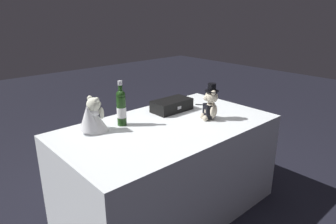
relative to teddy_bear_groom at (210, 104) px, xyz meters
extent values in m
plane|color=black|center=(-0.32, 0.13, -0.85)|extent=(12.00, 12.00, 0.00)
cube|color=white|center=(-0.32, 0.13, -0.48)|extent=(1.62, 0.91, 0.73)
ellipsoid|color=beige|center=(0.01, 0.00, -0.05)|extent=(0.10, 0.09, 0.14)
cube|color=black|center=(-0.02, 0.01, -0.05)|extent=(0.08, 0.10, 0.10)
sphere|color=beige|center=(0.01, 0.00, 0.06)|extent=(0.10, 0.10, 0.10)
sphere|color=beige|center=(-0.03, 0.02, 0.05)|extent=(0.04, 0.04, 0.04)
sphere|color=beige|center=(0.02, 0.03, 0.10)|extent=(0.04, 0.04, 0.04)
sphere|color=beige|center=(-0.01, -0.03, 0.10)|extent=(0.04, 0.04, 0.04)
ellipsoid|color=beige|center=(0.02, 0.05, -0.04)|extent=(0.03, 0.03, 0.08)
ellipsoid|color=beige|center=(-0.03, -0.05, -0.04)|extent=(0.03, 0.03, 0.08)
sphere|color=beige|center=(-0.03, 0.05, -0.10)|extent=(0.04, 0.04, 0.04)
sphere|color=beige|center=(-0.06, 0.00, -0.10)|extent=(0.04, 0.04, 0.04)
cylinder|color=black|center=(0.01, 0.00, 0.11)|extent=(0.11, 0.11, 0.01)
cylinder|color=black|center=(0.01, 0.00, 0.14)|extent=(0.06, 0.06, 0.06)
cone|color=white|center=(-0.78, 0.38, -0.04)|extent=(0.19, 0.19, 0.15)
ellipsoid|color=white|center=(-0.78, 0.38, 0.02)|extent=(0.08, 0.07, 0.07)
sphere|color=silver|center=(-0.78, 0.38, 0.07)|extent=(0.10, 0.10, 0.10)
sphere|color=silver|center=(-0.74, 0.39, 0.07)|extent=(0.04, 0.04, 0.04)
sphere|color=silver|center=(-0.77, 0.35, 0.11)|extent=(0.04, 0.04, 0.04)
sphere|color=silver|center=(-0.78, 0.42, 0.11)|extent=(0.04, 0.04, 0.04)
ellipsoid|color=silver|center=(-0.74, 0.34, 0.01)|extent=(0.03, 0.03, 0.08)
ellipsoid|color=silver|center=(-0.76, 0.44, 0.01)|extent=(0.03, 0.03, 0.08)
cone|color=white|center=(-0.83, 0.37, -0.01)|extent=(0.17, 0.17, 0.18)
cylinder|color=#1B3D15|center=(-0.58, 0.35, -0.01)|extent=(0.07, 0.07, 0.22)
sphere|color=#1B3D15|center=(-0.58, 0.35, 0.11)|extent=(0.07, 0.07, 0.07)
cylinder|color=#1B3D15|center=(-0.58, 0.35, 0.16)|extent=(0.03, 0.03, 0.09)
cylinder|color=silver|center=(-0.58, 0.35, 0.20)|extent=(0.03, 0.03, 0.03)
cylinder|color=white|center=(-0.58, 0.35, -0.02)|extent=(0.07, 0.07, 0.08)
cylinder|color=black|center=(0.23, 0.27, -0.12)|extent=(0.09, 0.11, 0.01)
cone|color=silver|center=(0.19, 0.32, -0.12)|extent=(0.01, 0.01, 0.01)
cube|color=black|center=(-0.08, 0.35, -0.07)|extent=(0.33, 0.18, 0.10)
cube|color=#B7B7BF|center=(-0.08, 0.26, -0.07)|extent=(0.04, 0.01, 0.02)
camera|label=1|loc=(-1.71, -1.42, 0.69)|focal=32.29mm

